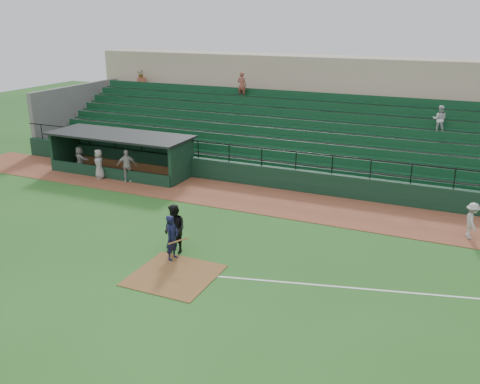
% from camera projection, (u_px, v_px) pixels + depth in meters
% --- Properties ---
extents(ground, '(90.00, 90.00, 0.00)m').
position_uv_depth(ground, '(188.00, 264.00, 19.99)').
color(ground, '#22571C').
rests_on(ground, ground).
extents(warning_track, '(40.00, 4.00, 0.03)m').
position_uv_depth(warning_track, '(263.00, 200.00, 26.89)').
color(warning_track, brown).
rests_on(warning_track, ground).
extents(home_plate_dirt, '(3.00, 3.00, 0.03)m').
position_uv_depth(home_plate_dirt, '(174.00, 275.00, 19.12)').
color(home_plate_dirt, brown).
rests_on(home_plate_dirt, ground).
extents(foul_line, '(17.49, 4.44, 0.01)m').
position_uv_depth(foul_line, '(405.00, 292.00, 17.94)').
color(foul_line, white).
rests_on(foul_line, ground).
extents(stadium_structure, '(38.00, 13.08, 6.40)m').
position_uv_depth(stadium_structure, '(312.00, 127.00, 33.46)').
color(stadium_structure, black).
rests_on(stadium_structure, ground).
extents(dugout, '(8.90, 3.20, 2.42)m').
position_uv_depth(dugout, '(125.00, 150.00, 31.57)').
color(dugout, black).
rests_on(dugout, ground).
extents(batter_at_plate, '(1.03, 0.71, 1.85)m').
position_uv_depth(batter_at_plate, '(172.00, 238.00, 20.09)').
color(batter_at_plate, black).
rests_on(batter_at_plate, ground).
extents(umpire, '(1.18, 1.05, 2.01)m').
position_uv_depth(umpire, '(175.00, 229.00, 20.73)').
color(umpire, black).
rests_on(umpire, ground).
extents(runner, '(0.83, 1.15, 1.60)m').
position_uv_depth(runner, '(472.00, 221.00, 22.02)').
color(runner, '#AAA69F').
rests_on(runner, warning_track).
extents(dugout_player_a, '(1.19, 0.99, 1.90)m').
position_uv_depth(dugout_player_a, '(127.00, 166.00, 29.52)').
color(dugout_player_a, '#AAA49F').
rests_on(dugout_player_a, warning_track).
extents(dugout_player_b, '(1.00, 0.99, 1.75)m').
position_uv_depth(dugout_player_b, '(99.00, 164.00, 30.18)').
color(dugout_player_b, gray).
rests_on(dugout_player_b, warning_track).
extents(dugout_player_c, '(1.55, 1.04, 1.61)m').
position_uv_depth(dugout_player_c, '(80.00, 159.00, 31.47)').
color(dugout_player_c, '#9F9994').
rests_on(dugout_player_c, warning_track).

